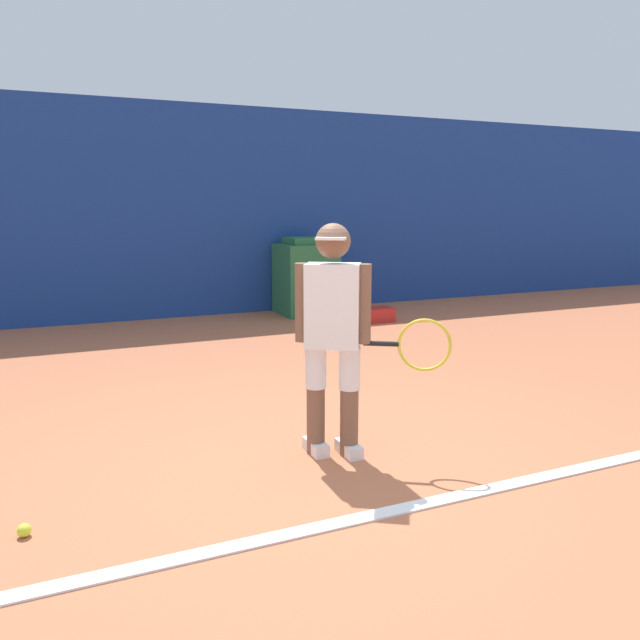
{
  "coord_description": "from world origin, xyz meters",
  "views": [
    {
      "loc": [
        -1.49,
        -3.24,
        1.61
      ],
      "look_at": [
        0.16,
        0.48,
        0.86
      ],
      "focal_mm": 35.0,
      "sensor_mm": 36.0,
      "label": 1
    }
  ],
  "objects_px": {
    "tennis_ball": "(24,530)",
    "equipment_bag": "(368,315)",
    "tennis_player": "(335,331)",
    "covered_chair": "(306,277)"
  },
  "relations": [
    {
      "from": "equipment_bag",
      "to": "tennis_player",
      "type": "bearing_deg",
      "value": -120.92
    },
    {
      "from": "tennis_ball",
      "to": "covered_chair",
      "type": "height_order",
      "value": "covered_chair"
    },
    {
      "from": "tennis_ball",
      "to": "covered_chair",
      "type": "xyz_separation_m",
      "value": [
        3.75,
        5.4,
        0.51
      ]
    },
    {
      "from": "tennis_player",
      "to": "equipment_bag",
      "type": "distance_m",
      "value": 4.78
    },
    {
      "from": "tennis_player",
      "to": "covered_chair",
      "type": "bearing_deg",
      "value": 101.66
    },
    {
      "from": "tennis_ball",
      "to": "covered_chair",
      "type": "relative_size",
      "value": 0.06
    },
    {
      "from": "covered_chair",
      "to": "equipment_bag",
      "type": "bearing_deg",
      "value": -63.01
    },
    {
      "from": "tennis_ball",
      "to": "equipment_bag",
      "type": "height_order",
      "value": "equipment_bag"
    },
    {
      "from": "tennis_player",
      "to": "equipment_bag",
      "type": "relative_size",
      "value": 2.16
    },
    {
      "from": "tennis_ball",
      "to": "equipment_bag",
      "type": "distance_m",
      "value": 6.12
    }
  ]
}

